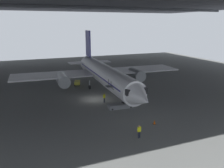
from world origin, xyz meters
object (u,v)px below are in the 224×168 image
object	(u,v)px
crew_worker_by_stairs	(104,97)
baggage_tug	(77,83)
airplane_main	(104,74)
boarding_stairs	(120,103)
traffic_cone_orange	(154,122)
crew_worker_near_nose	(139,131)

from	to	relation	value
crew_worker_by_stairs	baggage_tug	distance (m)	13.50
airplane_main	boarding_stairs	size ratio (longest dim) A/B	7.87
boarding_stairs	crew_worker_by_stairs	xyz separation A→B (m)	(-1.39, 3.36, 0.22)
boarding_stairs	traffic_cone_orange	world-z (taller)	boarding_stairs
crew_worker_near_nose	baggage_tug	world-z (taller)	crew_worker_near_nose
traffic_cone_orange	baggage_tug	size ratio (longest dim) A/B	0.24
boarding_stairs	traffic_cone_orange	distance (m)	7.78
airplane_main	crew_worker_near_nose	distance (m)	20.81
boarding_stairs	traffic_cone_orange	size ratio (longest dim) A/B	7.77
baggage_tug	airplane_main	bearing A→B (deg)	-60.30
crew_worker_by_stairs	traffic_cone_orange	size ratio (longest dim) A/B	2.78
airplane_main	traffic_cone_orange	size ratio (longest dim) A/B	61.19
traffic_cone_orange	crew_worker_near_nose	bearing A→B (deg)	-144.88
crew_worker_near_nose	crew_worker_by_stairs	world-z (taller)	crew_worker_by_stairs
airplane_main	traffic_cone_orange	distance (m)	18.00
airplane_main	baggage_tug	distance (m)	8.21
crew_worker_by_stairs	traffic_cone_orange	bearing A→B (deg)	-74.31
airplane_main	crew_worker_near_nose	size ratio (longest dim) A/B	22.53
airplane_main	boarding_stairs	world-z (taller)	airplane_main
airplane_main	crew_worker_by_stairs	xyz separation A→B (m)	(-2.52, -6.77, -2.50)
boarding_stairs	baggage_tug	size ratio (longest dim) A/B	1.90
baggage_tug	crew_worker_near_nose	bearing A→B (deg)	-88.86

